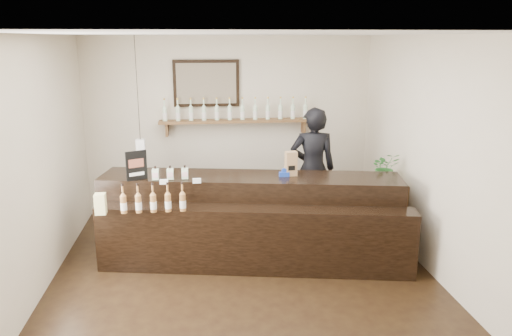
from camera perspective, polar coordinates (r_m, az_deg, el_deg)
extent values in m
plane|color=black|center=(6.05, -1.39, -12.50)|extent=(5.00, 5.00, 0.00)
plane|color=beige|center=(7.99, -3.06, 4.82)|extent=(4.50, 0.00, 4.50)
plane|color=beige|center=(3.20, 2.53, -10.44)|extent=(4.50, 0.00, 4.50)
plane|color=beige|center=(5.81, -24.16, -0.17)|extent=(0.00, 5.00, 5.00)
plane|color=beige|center=(6.16, 19.86, 1.02)|extent=(0.00, 5.00, 5.00)
plane|color=white|center=(5.38, -1.58, 15.09)|extent=(5.00, 5.00, 0.00)
cube|color=brown|center=(7.85, -2.28, 5.40)|extent=(2.40, 0.25, 0.04)
cube|color=brown|center=(7.90, -10.14, 4.35)|extent=(0.04, 0.20, 0.20)
cube|color=brown|center=(8.05, 5.43, 4.71)|extent=(0.04, 0.20, 0.20)
cube|color=black|center=(7.86, -5.70, 9.61)|extent=(1.02, 0.04, 0.72)
cube|color=#43392B|center=(7.84, -5.69, 9.60)|extent=(0.92, 0.01, 0.62)
cube|color=white|center=(7.17, -13.02, 2.11)|extent=(0.12, 0.12, 0.28)
cylinder|color=black|center=(7.04, -13.42, 8.84)|extent=(0.01, 0.01, 1.41)
cylinder|color=silver|center=(7.83, -10.38, 6.05)|extent=(0.07, 0.07, 0.20)
cone|color=silver|center=(7.82, -10.43, 6.97)|extent=(0.07, 0.07, 0.05)
cylinder|color=silver|center=(7.81, -10.45, 7.41)|extent=(0.02, 0.02, 0.07)
cylinder|color=gold|center=(7.80, -10.46, 7.75)|extent=(0.03, 0.03, 0.02)
cylinder|color=white|center=(7.84, -10.38, 5.91)|extent=(0.07, 0.07, 0.09)
cylinder|color=silver|center=(7.82, -8.91, 6.10)|extent=(0.07, 0.07, 0.20)
cone|color=silver|center=(7.80, -8.95, 7.03)|extent=(0.07, 0.07, 0.05)
cylinder|color=silver|center=(7.80, -8.97, 7.46)|extent=(0.02, 0.02, 0.07)
cylinder|color=gold|center=(7.79, -8.98, 7.80)|extent=(0.03, 0.03, 0.02)
cylinder|color=white|center=(7.82, -8.91, 5.96)|extent=(0.07, 0.07, 0.09)
cylinder|color=silver|center=(7.82, -7.44, 6.15)|extent=(0.07, 0.07, 0.20)
cone|color=silver|center=(7.80, -7.47, 7.07)|extent=(0.07, 0.07, 0.05)
cylinder|color=silver|center=(7.79, -7.49, 7.51)|extent=(0.02, 0.02, 0.07)
cylinder|color=gold|center=(7.79, -7.50, 7.85)|extent=(0.03, 0.03, 0.02)
cylinder|color=white|center=(7.82, -7.44, 6.00)|extent=(0.07, 0.07, 0.09)
cylinder|color=silver|center=(7.82, -5.97, 6.19)|extent=(0.07, 0.07, 0.20)
cone|color=silver|center=(7.80, -5.99, 7.12)|extent=(0.07, 0.07, 0.05)
cylinder|color=silver|center=(7.79, -6.00, 7.55)|extent=(0.02, 0.02, 0.07)
cylinder|color=gold|center=(7.78, -6.01, 7.90)|extent=(0.03, 0.03, 0.02)
cylinder|color=white|center=(7.82, -5.96, 6.04)|extent=(0.07, 0.07, 0.09)
cylinder|color=silver|center=(7.82, -4.49, 6.23)|extent=(0.07, 0.07, 0.20)
cone|color=silver|center=(7.80, -4.51, 7.15)|extent=(0.07, 0.07, 0.05)
cylinder|color=silver|center=(7.79, -4.52, 7.59)|extent=(0.02, 0.02, 0.07)
cylinder|color=gold|center=(7.79, -4.53, 7.93)|extent=(0.03, 0.03, 0.02)
cylinder|color=white|center=(7.82, -4.49, 6.08)|extent=(0.07, 0.07, 0.09)
cylinder|color=silver|center=(7.83, -3.02, 6.27)|extent=(0.07, 0.07, 0.20)
cone|color=silver|center=(7.81, -3.03, 7.19)|extent=(0.07, 0.07, 0.05)
cylinder|color=silver|center=(7.80, -3.04, 7.62)|extent=(0.02, 0.02, 0.07)
cylinder|color=gold|center=(7.80, -3.05, 7.97)|extent=(0.03, 0.03, 0.02)
cylinder|color=white|center=(7.83, -3.02, 6.12)|extent=(0.07, 0.07, 0.09)
cylinder|color=silver|center=(7.84, -1.56, 6.30)|extent=(0.07, 0.07, 0.20)
cone|color=silver|center=(7.83, -1.56, 7.22)|extent=(0.07, 0.07, 0.05)
cylinder|color=silver|center=(7.82, -1.56, 7.65)|extent=(0.02, 0.02, 0.07)
cylinder|color=gold|center=(7.81, -1.57, 7.99)|extent=(0.03, 0.03, 0.02)
cylinder|color=white|center=(7.85, -1.55, 6.15)|extent=(0.07, 0.07, 0.09)
cylinder|color=silver|center=(7.86, -0.09, 6.32)|extent=(0.07, 0.07, 0.20)
cone|color=silver|center=(7.85, -0.09, 7.24)|extent=(0.07, 0.07, 0.05)
cylinder|color=silver|center=(7.84, -0.09, 7.67)|extent=(0.02, 0.02, 0.07)
cylinder|color=gold|center=(7.83, -0.09, 8.02)|extent=(0.03, 0.03, 0.02)
cylinder|color=white|center=(7.87, -0.09, 6.17)|extent=(0.07, 0.07, 0.09)
cylinder|color=silver|center=(7.89, 1.36, 6.34)|extent=(0.07, 0.07, 0.20)
cone|color=silver|center=(7.87, 1.36, 7.26)|extent=(0.07, 0.07, 0.05)
cylinder|color=silver|center=(7.86, 1.37, 7.69)|extent=(0.02, 0.02, 0.07)
cylinder|color=gold|center=(7.86, 1.37, 8.03)|extent=(0.03, 0.03, 0.02)
cylinder|color=white|center=(7.89, 1.36, 6.20)|extent=(0.07, 0.07, 0.09)
cylinder|color=silver|center=(7.92, 2.80, 6.36)|extent=(0.07, 0.07, 0.20)
cone|color=silver|center=(7.90, 2.81, 7.27)|extent=(0.07, 0.07, 0.05)
cylinder|color=silver|center=(7.89, 2.82, 7.70)|extent=(0.02, 0.02, 0.07)
cylinder|color=gold|center=(7.89, 2.82, 8.04)|extent=(0.03, 0.03, 0.02)
cylinder|color=white|center=(7.92, 2.80, 6.21)|extent=(0.07, 0.07, 0.09)
cylinder|color=silver|center=(7.95, 4.23, 6.37)|extent=(0.07, 0.07, 0.20)
cone|color=silver|center=(7.93, 4.25, 7.28)|extent=(0.07, 0.07, 0.05)
cylinder|color=silver|center=(7.93, 4.26, 7.71)|extent=(0.02, 0.02, 0.07)
cylinder|color=gold|center=(7.92, 4.27, 8.05)|extent=(0.03, 0.03, 0.02)
cylinder|color=white|center=(7.95, 4.23, 6.23)|extent=(0.07, 0.07, 0.09)
cylinder|color=silver|center=(7.99, 5.65, 6.38)|extent=(0.07, 0.07, 0.20)
cone|color=silver|center=(7.97, 5.68, 7.29)|extent=(0.07, 0.07, 0.05)
cylinder|color=silver|center=(7.97, 5.69, 7.72)|extent=(0.02, 0.02, 0.07)
cylinder|color=gold|center=(7.96, 5.69, 8.05)|extent=(0.03, 0.03, 0.02)
cylinder|color=white|center=(7.99, 5.65, 6.24)|extent=(0.07, 0.07, 0.09)
cube|color=black|center=(6.49, -0.65, -5.44)|extent=(3.87, 1.34, 1.06)
cube|color=black|center=(6.07, -0.16, -8.20)|extent=(3.81, 1.01, 0.81)
cube|color=white|center=(6.07, -10.48, -1.56)|extent=(0.10, 0.04, 0.05)
cube|color=white|center=(6.05, -6.78, -1.46)|extent=(0.10, 0.04, 0.05)
cube|color=#DACF85|center=(5.98, -17.32, -4.48)|extent=(0.12, 0.12, 0.12)
cube|color=#DACF85|center=(5.95, -17.40, -3.38)|extent=(0.12, 0.12, 0.12)
cube|color=silver|center=(6.25, -11.41, -0.70)|extent=(0.08, 0.08, 0.13)
cube|color=beige|center=(6.20, -11.45, -0.82)|extent=(0.07, 0.00, 0.06)
cylinder|color=black|center=(6.22, -11.45, 0.08)|extent=(0.02, 0.02, 0.03)
cube|color=silver|center=(6.23, -9.77, -0.66)|extent=(0.08, 0.08, 0.13)
cube|color=beige|center=(6.18, -9.80, -0.78)|extent=(0.07, 0.00, 0.06)
cylinder|color=black|center=(6.21, -9.81, 0.12)|extent=(0.02, 0.02, 0.03)
cube|color=silver|center=(6.22, -8.13, -0.61)|extent=(0.08, 0.08, 0.13)
cube|color=beige|center=(6.17, -8.14, -0.73)|extent=(0.07, 0.00, 0.06)
cylinder|color=black|center=(6.20, -8.16, 0.17)|extent=(0.02, 0.02, 0.03)
cylinder|color=#9E6935|center=(5.93, -14.90, -4.06)|extent=(0.07, 0.07, 0.20)
cone|color=#9E6935|center=(5.89, -14.98, -2.89)|extent=(0.07, 0.07, 0.05)
cylinder|color=#9E6935|center=(5.87, -15.01, -2.33)|extent=(0.02, 0.02, 0.07)
cylinder|color=black|center=(5.86, -15.04, -1.89)|extent=(0.03, 0.03, 0.02)
cylinder|color=white|center=(5.93, -14.88, -4.24)|extent=(0.07, 0.07, 0.09)
cylinder|color=#9E6935|center=(5.90, -13.28, -4.03)|extent=(0.07, 0.07, 0.20)
cone|color=#9E6935|center=(5.86, -13.35, -2.85)|extent=(0.07, 0.07, 0.05)
cylinder|color=#9E6935|center=(5.85, -13.39, -2.29)|extent=(0.02, 0.02, 0.07)
cylinder|color=black|center=(5.83, -13.41, -1.85)|extent=(0.03, 0.03, 0.02)
cylinder|color=white|center=(5.91, -13.27, -4.21)|extent=(0.07, 0.07, 0.09)
cylinder|color=#9E6935|center=(5.88, -11.65, -3.99)|extent=(0.07, 0.07, 0.20)
cone|color=#9E6935|center=(5.84, -11.72, -2.81)|extent=(0.07, 0.07, 0.05)
cylinder|color=#9E6935|center=(5.83, -11.75, -2.25)|extent=(0.02, 0.02, 0.07)
cylinder|color=black|center=(5.81, -11.77, -1.81)|extent=(0.03, 0.03, 0.02)
cylinder|color=white|center=(5.89, -11.64, -4.18)|extent=(0.07, 0.07, 0.09)
cylinder|color=#9E6935|center=(5.87, -10.02, -3.96)|extent=(0.07, 0.07, 0.20)
cone|color=#9E6935|center=(5.83, -10.07, -2.77)|extent=(0.07, 0.07, 0.05)
cylinder|color=#9E6935|center=(5.81, -10.10, -2.21)|extent=(0.02, 0.02, 0.07)
cylinder|color=black|center=(5.80, -10.12, -1.76)|extent=(0.03, 0.03, 0.02)
cylinder|color=white|center=(5.88, -10.01, -4.14)|extent=(0.07, 0.07, 0.09)
cylinder|color=#9E6935|center=(5.86, -8.37, -3.91)|extent=(0.07, 0.07, 0.20)
cone|color=#9E6935|center=(5.82, -8.42, -2.73)|extent=(0.07, 0.07, 0.05)
cylinder|color=#9E6935|center=(5.80, -8.44, -2.16)|extent=(0.02, 0.02, 0.07)
cylinder|color=black|center=(5.79, -8.46, -1.72)|extent=(0.03, 0.03, 0.02)
cylinder|color=white|center=(5.87, -8.37, -4.10)|extent=(0.07, 0.07, 0.09)
cube|color=black|center=(6.27, -13.50, 0.28)|extent=(0.24, 0.13, 0.37)
cube|color=#974C37|center=(6.25, -13.53, 0.53)|extent=(0.17, 0.09, 0.10)
cube|color=white|center=(6.28, -13.46, -0.67)|extent=(0.17, 0.09, 0.04)
cube|color=brown|center=(6.32, 4.02, 0.51)|extent=(0.15, 0.12, 0.31)
cube|color=black|center=(6.28, 4.10, -0.01)|extent=(0.09, 0.01, 0.06)
cube|color=#183AAA|center=(6.30, 3.24, -0.72)|extent=(0.13, 0.05, 0.06)
cylinder|color=#183AAA|center=(6.28, 3.25, -0.33)|extent=(0.07, 0.03, 0.07)
cube|color=brown|center=(7.12, 14.21, -4.88)|extent=(0.50, 0.64, 0.87)
imported|color=#2E722D|center=(6.94, 14.54, 0.09)|extent=(0.37, 0.32, 0.41)
imported|color=black|center=(7.31, 6.51, 0.80)|extent=(0.79, 0.56, 2.05)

